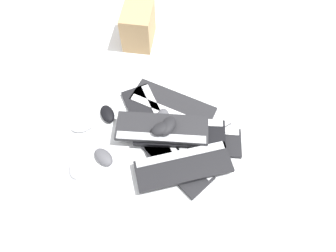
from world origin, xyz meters
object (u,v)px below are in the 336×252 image
object	(u,v)px
keyboard_5	(183,166)
mouse_3	(163,118)
mouse_2	(168,126)
mouse_5	(82,126)
mouse_6	(107,114)
keyboard_4	(180,132)
mouse_1	(163,128)
keyboard_6	(162,129)
cardboard_box	(138,26)
keyboard_0	(196,140)
mouse_4	(77,168)
keyboard_3	(172,155)
mouse_0	(104,157)
keyboard_1	(173,105)
keyboard_2	(150,121)

from	to	relation	value
keyboard_5	mouse_3	bearing A→B (deg)	122.37
mouse_2	mouse_5	size ratio (longest dim) A/B	1.00
keyboard_5	mouse_6	xyz separation A→B (m)	(-0.43, 0.21, -0.02)
keyboard_4	mouse_3	xyz separation A→B (m)	(-0.10, 0.06, 0.01)
mouse_1	keyboard_6	bearing A→B (deg)	-103.94
cardboard_box	mouse_1	bearing A→B (deg)	-66.07
keyboard_6	keyboard_0	bearing A→B (deg)	0.61
keyboard_4	mouse_3	distance (m)	0.11
keyboard_6	mouse_4	size ratio (longest dim) A/B	4.15
keyboard_4	keyboard_0	bearing A→B (deg)	-7.62
keyboard_6	keyboard_3	bearing A→B (deg)	-55.95
keyboard_3	keyboard_5	size ratio (longest dim) A/B	0.96
mouse_0	mouse_2	world-z (taller)	mouse_2
mouse_4	mouse_5	size ratio (longest dim) A/B	1.00
keyboard_6	cardboard_box	xyz separation A→B (m)	(-0.27, 0.60, 0.04)
keyboard_3	mouse_6	xyz separation A→B (m)	(-0.37, 0.16, 0.01)
mouse_5	mouse_6	world-z (taller)	same
mouse_2	mouse_5	xyz separation A→B (m)	(-0.43, -0.04, -0.09)
cardboard_box	keyboard_0	bearing A→B (deg)	-54.00
mouse_0	cardboard_box	distance (m)	0.78
mouse_2	mouse_4	distance (m)	0.47
keyboard_1	mouse_3	world-z (taller)	mouse_3
mouse_5	cardboard_box	bearing A→B (deg)	-131.88
keyboard_4	keyboard_5	distance (m)	0.17
mouse_0	mouse_3	world-z (taller)	mouse_3
mouse_0	cardboard_box	bearing A→B (deg)	-55.34
keyboard_6	mouse_0	xyz separation A→B (m)	(-0.25, -0.18, -0.05)
keyboard_0	keyboard_5	size ratio (longest dim) A/B	0.99
keyboard_2	keyboard_3	world-z (taller)	same
keyboard_4	mouse_4	bearing A→B (deg)	-148.77
keyboard_2	keyboard_5	xyz separation A→B (m)	(0.21, -0.21, 0.03)
keyboard_3	keyboard_6	distance (m)	0.14
mouse_0	cardboard_box	size ratio (longest dim) A/B	0.50
keyboard_2	keyboard_5	distance (m)	0.30
mouse_1	keyboard_4	bearing A→B (deg)	163.24
keyboard_0	mouse_0	xyz separation A→B (m)	(-0.42, -0.18, 0.01)
keyboard_2	mouse_6	world-z (taller)	mouse_6
keyboard_4	mouse_6	xyz separation A→B (m)	(-0.38, 0.04, -0.02)
keyboard_6	mouse_5	bearing A→B (deg)	-174.84
cardboard_box	keyboard_5	bearing A→B (deg)	-62.13
keyboard_5	mouse_4	bearing A→B (deg)	-168.56
keyboard_2	mouse_6	distance (m)	0.22
keyboard_4	mouse_4	size ratio (longest dim) A/B	4.16
mouse_1	cardboard_box	bearing A→B (deg)	-103.25
mouse_5	mouse_6	bearing A→B (deg)	-168.06
mouse_2	mouse_6	bearing A→B (deg)	96.55
keyboard_2	keyboard_4	xyz separation A→B (m)	(0.16, -0.05, 0.03)
keyboard_5	mouse_6	size ratio (longest dim) A/B	4.20
keyboard_6	keyboard_4	bearing A→B (deg)	8.79
keyboard_6	cardboard_box	distance (m)	0.66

